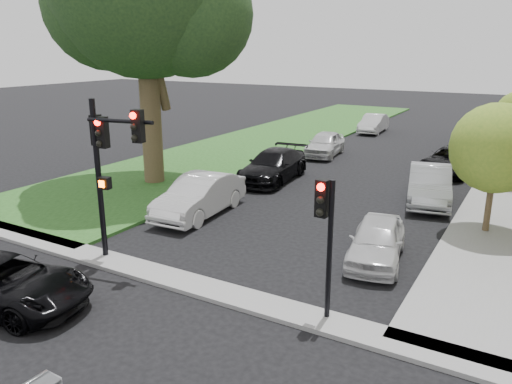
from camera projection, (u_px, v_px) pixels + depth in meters
The scene contains 17 objects.
ground at pixel (151, 323), 11.92m from camera, with size 140.00×140.00×0.00m, color black.
grass_strip at pixel (280, 137), 36.18m from camera, with size 8.00×44.00×0.12m, color #204717.
sidewalk_cross at pixel (201, 287), 13.57m from camera, with size 60.00×1.00×0.12m, color gray.
small_tree_a at pixel (496, 148), 16.80m from camera, with size 3.07×3.07×4.60m.
small_tree_b at pixel (511, 134), 23.23m from camera, with size 2.43×2.43×3.65m.
traffic_signal_main at pixel (107, 152), 14.47m from camera, with size 2.41×0.66×4.93m.
traffic_signal_secondary at pixel (326, 224), 11.39m from camera, with size 0.45×0.36×3.51m.
car_cross_near at pixel (2, 283), 12.53m from camera, with size 2.14×4.65×1.29m, color black.
car_parked_0 at pixel (377, 241), 15.22m from camera, with size 1.55×3.86×1.31m, color silver.
car_parked_1 at pixel (429, 185), 20.93m from camera, with size 1.65×4.74×1.56m, color #999BA0.
car_parked_2 at pixel (451, 161), 25.85m from camera, with size 2.24×4.85×1.35m, color black.
car_parked_3 at pixel (471, 144), 29.95m from camera, with size 1.72×4.28×1.46m, color black.
car_parked_4 at pixel (478, 131), 34.44m from camera, with size 2.24×5.51×1.60m, color #999BA0.
car_parked_5 at pixel (200, 196), 19.38m from camera, with size 1.65×4.73×1.56m, color silver.
car_parked_6 at pixel (273, 166), 24.45m from camera, with size 2.09×5.15×1.49m, color black.
car_parked_7 at pixel (325, 144), 30.09m from camera, with size 1.72×4.27×1.45m, color silver.
car_parked_9 at pixel (373, 124), 38.30m from camera, with size 1.47×4.22×1.39m, color silver.
Camera 1 is at (7.46, -7.90, 6.34)m, focal length 35.00 mm.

